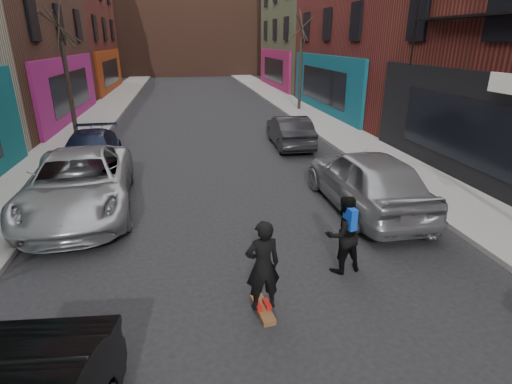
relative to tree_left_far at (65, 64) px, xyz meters
name	(u,v)px	position (x,y,z in m)	size (l,w,h in m)	color
sidewalk_left	(115,101)	(-0.05, 12.00, -3.31)	(2.50, 84.00, 0.13)	gray
sidewalk_right	(279,97)	(12.45, 12.00, -3.31)	(2.50, 84.00, 0.13)	gray
building_far	(187,18)	(6.20, 38.00, 3.62)	(40.00, 10.00, 14.00)	#47281E
tree_left_far	(65,64)	(0.00, 0.00, 0.00)	(2.00, 2.00, 6.50)	black
tree_right_far	(301,54)	(12.40, 6.00, 0.15)	(2.00, 2.00, 6.80)	black
parked_left_far	(79,183)	(2.09, -8.74, -2.59)	(2.62, 5.69, 1.58)	#909498
parked_left_end	(90,152)	(1.60, -4.95, -2.73)	(1.83, 4.50, 1.31)	black
parked_right_far	(366,179)	(9.68, -9.96, -2.54)	(1.99, 4.95, 1.69)	gray
parked_right_end	(290,131)	(9.40, -2.93, -2.71)	(1.41, 4.05, 1.33)	black
skateboard	(263,309)	(6.07, -13.87, -3.33)	(0.22, 0.80, 0.10)	brown
skateboarder	(263,266)	(6.07, -13.87, -2.47)	(0.59, 0.39, 1.61)	black
pedestrian	(343,234)	(7.87, -12.85, -2.57)	(0.86, 0.72, 1.60)	black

